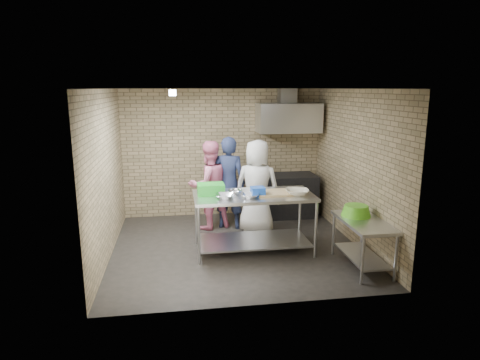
% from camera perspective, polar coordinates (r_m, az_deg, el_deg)
% --- Properties ---
extents(floor, '(4.20, 4.20, 0.00)m').
position_cam_1_polar(floor, '(7.33, -0.54, -9.17)').
color(floor, black).
rests_on(floor, ground).
extents(ceiling, '(4.20, 4.20, 0.00)m').
position_cam_1_polar(ceiling, '(6.81, -0.59, 12.43)').
color(ceiling, black).
rests_on(ceiling, ground).
extents(back_wall, '(4.20, 0.06, 2.70)m').
position_cam_1_polar(back_wall, '(8.90, -2.39, 3.73)').
color(back_wall, tan).
rests_on(back_wall, ground).
extents(front_wall, '(4.20, 0.06, 2.70)m').
position_cam_1_polar(front_wall, '(5.03, 2.67, -3.20)').
color(front_wall, tan).
rests_on(front_wall, ground).
extents(left_wall, '(0.06, 4.00, 2.70)m').
position_cam_1_polar(left_wall, '(6.97, -17.91, 0.66)').
color(left_wall, tan).
rests_on(left_wall, ground).
extents(right_wall, '(0.06, 4.00, 2.70)m').
position_cam_1_polar(right_wall, '(7.53, 15.47, 1.66)').
color(right_wall, tan).
rests_on(right_wall, ground).
extents(prep_table, '(1.98, 0.99, 0.99)m').
position_cam_1_polar(prep_table, '(7.02, 1.86, -5.88)').
color(prep_table, silver).
rests_on(prep_table, floor).
extents(side_counter, '(0.60, 1.20, 0.75)m').
position_cam_1_polar(side_counter, '(6.70, 16.44, -8.40)').
color(side_counter, silver).
rests_on(side_counter, floor).
extents(stove, '(1.20, 0.70, 0.90)m').
position_cam_1_polar(stove, '(9.00, 6.49, -2.11)').
color(stove, black).
rests_on(stove, floor).
extents(range_hood, '(1.30, 0.60, 0.60)m').
position_cam_1_polar(range_hood, '(8.78, 6.68, 8.46)').
color(range_hood, silver).
rests_on(range_hood, back_wall).
extents(hood_duct, '(0.35, 0.30, 0.30)m').
position_cam_1_polar(hood_duct, '(8.90, 6.49, 11.42)').
color(hood_duct, '#A5A8AD').
rests_on(hood_duct, back_wall).
extents(wall_shelf, '(0.80, 0.20, 0.04)m').
position_cam_1_polar(wall_shelf, '(9.05, 8.17, 7.40)').
color(wall_shelf, '#3F2B19').
rests_on(wall_shelf, back_wall).
extents(fluorescent_fixture, '(0.10, 1.25, 0.08)m').
position_cam_1_polar(fluorescent_fixture, '(6.74, -9.21, 11.77)').
color(fluorescent_fixture, white).
rests_on(fluorescent_fixture, ceiling).
extents(green_crate, '(0.44, 0.33, 0.18)m').
position_cam_1_polar(green_crate, '(6.88, -4.03, -1.23)').
color(green_crate, green).
rests_on(green_crate, prep_table).
extents(blue_tub, '(0.22, 0.22, 0.14)m').
position_cam_1_polar(blue_tub, '(6.78, 2.46, -1.58)').
color(blue_tub, blue).
rests_on(blue_tub, prep_table).
extents(cutting_board, '(0.60, 0.46, 0.03)m').
position_cam_1_polar(cutting_board, '(6.93, 4.76, -1.76)').
color(cutting_board, tan).
rests_on(cutting_board, prep_table).
extents(mixing_bowl_a, '(0.36, 0.36, 0.08)m').
position_cam_1_polar(mixing_bowl_a, '(6.61, -2.07, -2.24)').
color(mixing_bowl_a, '#B3B4BA').
rests_on(mixing_bowl_a, prep_table).
extents(mixing_bowl_b, '(0.28, 0.28, 0.07)m').
position_cam_1_polar(mixing_bowl_b, '(6.87, -0.65, -1.66)').
color(mixing_bowl_b, silver).
rests_on(mixing_bowl_b, prep_table).
extents(mixing_bowl_c, '(0.34, 0.34, 0.07)m').
position_cam_1_polar(mixing_bowl_c, '(6.64, 1.39, -2.18)').
color(mixing_bowl_c, '#BABDC2').
rests_on(mixing_bowl_c, prep_table).
extents(ceramic_bowl, '(0.45, 0.45, 0.09)m').
position_cam_1_polar(ceramic_bowl, '(6.89, 7.85, -1.66)').
color(ceramic_bowl, beige).
rests_on(ceramic_bowl, prep_table).
extents(green_basin, '(0.46, 0.46, 0.17)m').
position_cam_1_polar(green_basin, '(6.77, 15.64, -4.05)').
color(green_basin, '#59C626').
rests_on(green_basin, side_counter).
extents(bottle_red, '(0.07, 0.07, 0.18)m').
position_cam_1_polar(bottle_red, '(8.98, 6.65, 8.10)').
color(bottle_red, '#B22619').
rests_on(bottle_red, wall_shelf).
extents(bottle_green, '(0.06, 0.06, 0.15)m').
position_cam_1_polar(bottle_green, '(9.09, 9.11, 7.99)').
color(bottle_green, green).
rests_on(bottle_green, wall_shelf).
extents(man_navy, '(0.77, 0.63, 1.81)m').
position_cam_1_polar(man_navy, '(8.08, -1.56, -0.39)').
color(man_navy, '#151C36').
rests_on(man_navy, floor).
extents(woman_pink, '(1.01, 0.90, 1.73)m').
position_cam_1_polar(woman_pink, '(8.09, -4.27, -0.71)').
color(woman_pink, pink).
rests_on(woman_pink, floor).
extents(woman_white, '(1.03, 0.89, 1.78)m').
position_cam_1_polar(woman_white, '(7.81, 2.36, -0.95)').
color(woman_white, white).
rests_on(woman_white, floor).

